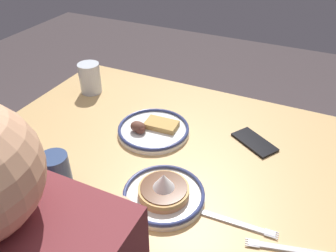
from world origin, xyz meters
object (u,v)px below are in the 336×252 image
object	(u,v)px
coffee_mug	(55,170)
fork_near	(237,223)
plate_near_main	(153,129)
drinking_glass	(90,80)
cell_phone	(254,142)
fork_far	(288,249)
plate_center_pancakes	(164,193)

from	to	relation	value
coffee_mug	fork_near	bearing A→B (deg)	-171.30
plate_near_main	fork_near	bearing A→B (deg)	145.26
coffee_mug	fork_near	distance (m)	0.49
drinking_glass	cell_phone	distance (m)	0.68
plate_near_main	cell_phone	xyz separation A→B (m)	(-0.32, -0.09, -0.01)
plate_near_main	drinking_glass	xyz separation A→B (m)	(0.35, -0.15, 0.04)
cell_phone	fork_near	bearing A→B (deg)	129.06
coffee_mug	fork_far	xyz separation A→B (m)	(-0.61, -0.05, -0.04)
fork_near	fork_far	size ratio (longest dim) A/B	1.03
plate_center_pancakes	fork_far	xyz separation A→B (m)	(-0.32, 0.02, -0.02)
drinking_glass	cell_phone	world-z (taller)	drinking_glass
cell_phone	fork_far	world-z (taller)	cell_phone
coffee_mug	drinking_glass	world-z (taller)	drinking_glass
plate_center_pancakes	plate_near_main	bearing A→B (deg)	-57.13
plate_near_main	coffee_mug	world-z (taller)	coffee_mug
plate_near_main	fork_far	size ratio (longest dim) A/B	1.24
plate_center_pancakes	drinking_glass	xyz separation A→B (m)	(0.51, -0.39, 0.03)
plate_center_pancakes	cell_phone	bearing A→B (deg)	-115.55
plate_near_main	cell_phone	distance (m)	0.33
drinking_glass	cell_phone	bearing A→B (deg)	175.12
fork_near	coffee_mug	bearing A→B (deg)	8.70
drinking_glass	cell_phone	xyz separation A→B (m)	(-0.67, 0.06, -0.05)
plate_center_pancakes	cell_phone	world-z (taller)	plate_center_pancakes
coffee_mug	drinking_glass	xyz separation A→B (m)	(0.22, -0.47, 0.01)
plate_near_main	fork_near	size ratio (longest dim) A/B	1.20
drinking_glass	fork_near	size ratio (longest dim) A/B	0.60
plate_near_main	fork_near	xyz separation A→B (m)	(-0.36, 0.25, -0.01)
drinking_glass	coffee_mug	bearing A→B (deg)	115.71
fork_near	cell_phone	bearing A→B (deg)	-83.64
fork_near	fork_far	bearing A→B (deg)	170.71
plate_center_pancakes	coffee_mug	distance (m)	0.30
plate_center_pancakes	fork_near	bearing A→B (deg)	179.81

